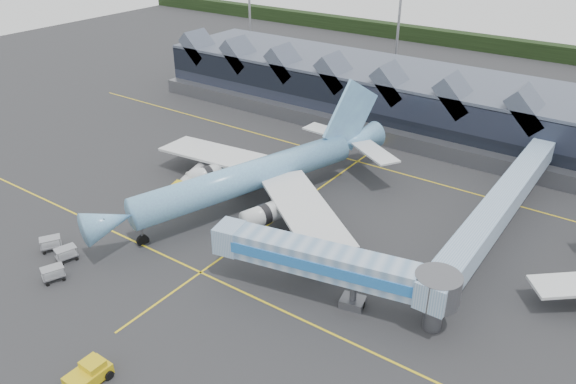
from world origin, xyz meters
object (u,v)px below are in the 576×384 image
Objects in this scene: fuel_truck at (193,180)px; main_airliner at (257,174)px; jet_bridge at (345,268)px; pushback_tug at (88,374)px.

main_airliner is at bearing -1.80° from fuel_truck.
jet_bridge reaches higher than pushback_tug.
fuel_truck is at bearing -147.80° from main_airliner.
jet_bridge is 6.02× the size of pushback_tug.
main_airliner is at bearing 138.30° from jet_bridge.
pushback_tug is (7.71, -33.61, -3.49)m from main_airliner.
fuel_truck is at bearing 151.14° from jet_bridge.
fuel_truck is (-9.52, -2.50, -2.56)m from main_airliner.
jet_bridge is 2.73× the size of fuel_truck.
fuel_truck is 35.57m from pushback_tug.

